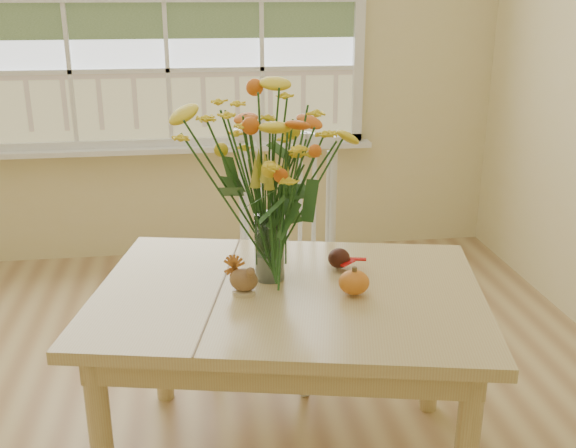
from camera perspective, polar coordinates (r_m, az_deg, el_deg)
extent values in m
cube|color=beige|center=(4.08, -10.30, 15.53)|extent=(4.00, 0.02, 2.70)
cube|color=white|center=(4.10, -9.78, 6.25)|extent=(2.42, 0.12, 0.03)
cube|color=tan|center=(2.21, 0.07, -6.05)|extent=(1.41, 1.14, 0.04)
cube|color=tan|center=(2.24, 0.07, -7.66)|extent=(1.27, 1.00, 0.10)
cylinder|color=tan|center=(2.19, -15.50, -17.41)|extent=(0.07, 0.07, 0.63)
cylinder|color=tan|center=(2.76, -10.67, -8.72)|extent=(0.07, 0.07, 0.63)
cylinder|color=tan|center=(2.71, 12.18, -9.45)|extent=(0.07, 0.07, 0.63)
cube|color=white|center=(2.88, -1.35, -3.70)|extent=(0.62, 0.61, 0.05)
cube|color=white|center=(2.94, -0.13, 2.32)|extent=(0.43, 0.25, 0.53)
cylinder|color=white|center=(2.91, -5.86, -8.92)|extent=(0.04, 0.04, 0.45)
cylinder|color=white|center=(3.18, -3.24, -6.24)|extent=(0.04, 0.04, 0.45)
cylinder|color=white|center=(2.79, 0.91, -10.16)|extent=(0.04, 0.04, 0.45)
cylinder|color=white|center=(3.07, 2.98, -7.23)|extent=(0.04, 0.04, 0.45)
cylinder|color=white|center=(2.24, -1.58, -1.95)|extent=(0.10, 0.10, 0.23)
ellipsoid|color=#D15318|center=(2.16, 5.61, -5.03)|extent=(0.10, 0.10, 0.08)
cylinder|color=#CCB78C|center=(2.18, -3.75, -5.74)|extent=(0.07, 0.07, 0.01)
ellipsoid|color=brown|center=(2.16, -3.77, -4.74)|extent=(0.11, 0.10, 0.08)
ellipsoid|color=#38160F|center=(2.36, 4.33, -2.98)|extent=(0.08, 0.08, 0.07)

